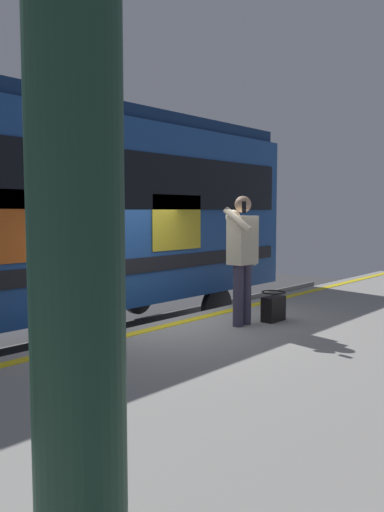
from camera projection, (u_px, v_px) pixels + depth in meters
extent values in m
plane|color=#3D3D3F|center=(168.00, 385.00, 7.50)|extent=(25.19, 25.19, 0.00)
cube|color=gray|center=(317.00, 388.00, 5.95)|extent=(15.78, 4.64, 0.95)
cube|color=yellow|center=(184.00, 322.00, 7.22)|extent=(15.47, 0.16, 0.01)
cube|color=slate|center=(94.00, 358.00, 8.59)|extent=(20.52, 0.08, 0.16)
cube|color=slate|center=(43.00, 343.00, 9.52)|extent=(20.52, 0.08, 0.16)
cube|color=#1E478C|center=(41.00, 214.00, 8.51)|extent=(9.84, 2.81, 2.97)
cube|color=navy|center=(39.00, 113.00, 8.38)|extent=(9.65, 2.58, 0.24)
cube|color=black|center=(97.00, 178.00, 7.55)|extent=(9.35, 0.03, 0.90)
cube|color=black|center=(98.00, 270.00, 7.66)|extent=(9.35, 0.03, 0.24)
cube|color=gold|center=(178.00, 222.00, 8.90)|extent=(1.20, 0.02, 0.93)
cylinder|color=black|center=(217.00, 307.00, 10.36)|extent=(0.84, 0.12, 0.84)
cylinder|color=black|center=(138.00, 295.00, 11.82)|extent=(0.84, 0.12, 0.84)
cylinder|color=#383347|center=(246.00, 294.00, 7.05)|extent=(0.14, 0.14, 0.82)
cylinder|color=#383347|center=(238.00, 296.00, 6.91)|extent=(0.14, 0.14, 0.82)
cube|color=beige|center=(243.00, 240.00, 6.91)|extent=(0.40, 0.24, 0.64)
sphere|color=beige|center=(233.00, 217.00, 6.99)|extent=(0.20, 0.20, 0.20)
sphere|color=tan|center=(243.00, 204.00, 6.87)|extent=(0.22, 0.22, 0.22)
cylinder|color=beige|center=(253.00, 244.00, 7.11)|extent=(0.09, 0.09, 0.57)
cylinder|color=beige|center=(237.00, 220.00, 6.67)|extent=(0.09, 0.42, 0.33)
cube|color=black|center=(244.00, 207.00, 6.59)|extent=(0.07, 0.02, 0.15)
cube|color=black|center=(273.00, 309.00, 7.27)|extent=(0.37, 0.18, 0.34)
torus|color=black|center=(274.00, 292.00, 7.25)|extent=(0.34, 0.34, 0.02)
cylinder|color=#1E3F2D|center=(74.00, 106.00, 2.07)|extent=(0.39, 0.39, 3.87)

